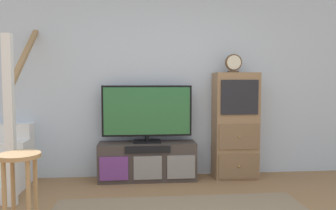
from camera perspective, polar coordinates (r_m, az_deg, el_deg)
back_wall at (r=4.67m, az=-0.01°, el=4.56°), size 6.40×0.12×2.70m
media_console at (r=4.51m, az=-3.54°, el=-9.55°), size 1.28×0.38×0.50m
television at (r=4.42m, az=-3.59°, el=-1.23°), size 1.18×0.22×0.76m
side_cabinet at (r=4.62m, az=11.40°, el=-3.46°), size 0.58×0.38×1.43m
desk_clock at (r=4.56m, az=11.10°, el=6.98°), size 0.22×0.08×0.24m
bar_stool_near at (r=3.07m, az=-23.90°, el=-10.96°), size 0.34×0.34×0.72m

